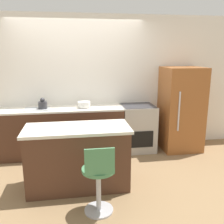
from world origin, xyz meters
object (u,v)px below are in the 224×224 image
object	(u,v)px
stool_chair	(99,181)
kettle	(43,104)
refrigerator	(181,109)
mixing_bowl	(84,104)
oven_range	(138,128)

from	to	relation	value
stool_chair	kettle	world-z (taller)	kettle
refrigerator	kettle	xyz separation A→B (m)	(-2.64, 0.05, 0.17)
mixing_bowl	oven_range	bearing A→B (deg)	0.04
oven_range	mixing_bowl	xyz separation A→B (m)	(-1.04, -0.00, 0.50)
stool_chair	kettle	xyz separation A→B (m)	(-0.81, 1.90, 0.56)
refrigerator	stool_chair	xyz separation A→B (m)	(-1.82, -1.84, -0.39)
kettle	mixing_bowl	size ratio (longest dim) A/B	0.85
stool_chair	mixing_bowl	world-z (taller)	mixing_bowl
refrigerator	stool_chair	bearing A→B (deg)	-134.69
oven_range	stool_chair	distance (m)	2.13
oven_range	refrigerator	size ratio (longest dim) A/B	0.56
oven_range	kettle	xyz separation A→B (m)	(-1.78, -0.00, 0.53)
oven_range	refrigerator	distance (m)	0.93
stool_chair	kettle	bearing A→B (deg)	113.20
oven_range	kettle	bearing A→B (deg)	-179.97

